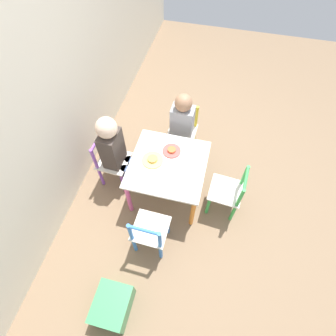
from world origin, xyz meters
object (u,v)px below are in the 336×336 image
Objects in this scene: kids_table at (168,168)px; plate_right at (172,151)px; chair_blue at (150,232)px; plate_back at (153,160)px; child_back at (114,148)px; chair_green at (228,192)px; storage_bin at (112,306)px; child_right at (182,123)px; chair_purple at (112,161)px; chair_yellow at (183,131)px.

plate_right reaches higher than kids_table.
plate_back is (0.52, 0.12, 0.19)m from chair_blue.
child_back reaches higher than kids_table.
storage_bin is (-1.00, 0.66, -0.16)m from chair_green.
chair_purple is at bearing -139.09° from child_right.
chair_yellow is (0.52, -0.02, -0.12)m from kids_table.
child_back is 0.65m from child_right.
child_right is (0.44, -0.48, -0.04)m from child_back.
child_back is (0.06, 0.98, 0.22)m from chair_green.
kids_table is 1.17× the size of chair_yellow.
child_right is (0.98, -0.02, 0.17)m from chair_blue.
child_back is 1.08× the size of child_right.
storage_bin is (-1.17, 0.14, -0.34)m from plate_right.
child_back reaches higher than chair_blue.
plate_right is 0.53× the size of storage_bin.
child_back reaches higher than chair_purple.
child_back reaches higher than plate_back.
kids_table reaches higher than storage_bin.
child_back is at bearing -90.00° from chair_purple.
child_back reaches higher than child_right.
child_back is 5.22× the size of plate_right.
child_right is at bearing -5.88° from storage_bin.
child_right is at bearing -2.29° from plate_right.
child_right reaches higher than kids_table.
chair_purple is at bearing 86.68° from plate_back.
child_right reaches higher than chair_green.
kids_table is 1.17× the size of chair_blue.
chair_blue is 0.57m from plate_back.
storage_bin is (-1.04, 0.14, -0.28)m from kids_table.
chair_blue is (-0.52, 0.01, -0.12)m from kids_table.
child_back is at bearing 86.54° from plate_back.
chair_yellow reaches higher than plate_back.
kids_table is 0.46m from child_right.
chair_green is at bearing -107.87° from plate_right.
chair_green is 0.73m from child_right.
kids_table is at bearing 180.00° from plate_right.
plate_back is (-0.02, -0.33, -0.03)m from child_back.
kids_table is 4.02× the size of plate_right.
chair_green is 3.01× the size of plate_back.
chair_yellow is 0.66× the size of child_back.
kids_table is 0.14m from plate_back.
plate_back and plate_right have the same top height.
plate_back is (-0.46, 0.14, 0.01)m from child_right.
chair_purple is 1.00× the size of chair_green.
plate_back is 1.10m from storage_bin.
chair_blue is 3.44× the size of plate_right.
child_right is (0.46, -0.01, 0.06)m from kids_table.
kids_table is at bearing -90.00° from chair_purple.
chair_yellow is 0.72m from child_back.
chair_green is at bearing -46.39° from chair_yellow.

